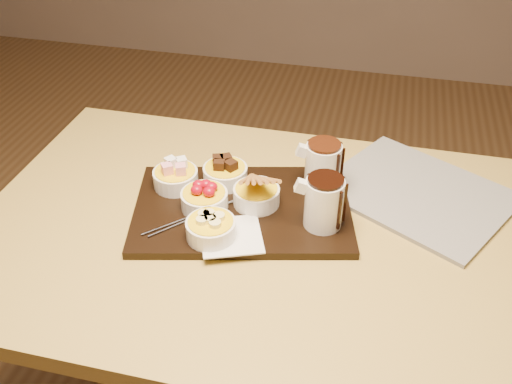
% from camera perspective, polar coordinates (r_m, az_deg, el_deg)
% --- Properties ---
extents(dining_table, '(1.20, 0.80, 0.75)m').
position_cam_1_polar(dining_table, '(1.26, 0.34, -7.03)').
color(dining_table, '#B19441').
rests_on(dining_table, ground).
extents(serving_board, '(0.52, 0.40, 0.02)m').
position_cam_1_polar(serving_board, '(1.23, -1.36, -1.72)').
color(serving_board, black).
rests_on(serving_board, dining_table).
extents(napkin, '(0.16, 0.16, 0.00)m').
position_cam_1_polar(napkin, '(1.14, -2.48, -4.41)').
color(napkin, white).
rests_on(napkin, serving_board).
extents(bowl_marshmallows, '(0.10, 0.10, 0.04)m').
position_cam_1_polar(bowl_marshmallows, '(1.28, -8.03, 1.36)').
color(bowl_marshmallows, white).
rests_on(bowl_marshmallows, serving_board).
extents(bowl_cake, '(0.10, 0.10, 0.04)m').
position_cam_1_polar(bowl_cake, '(1.28, -3.09, 1.75)').
color(bowl_cake, white).
rests_on(bowl_cake, serving_board).
extents(bowl_strawberries, '(0.10, 0.10, 0.04)m').
position_cam_1_polar(bowl_strawberries, '(1.21, -5.18, -0.82)').
color(bowl_strawberries, white).
rests_on(bowl_strawberries, serving_board).
extents(bowl_biscotti, '(0.10, 0.10, 0.04)m').
position_cam_1_polar(bowl_biscotti, '(1.22, 0.04, -0.40)').
color(bowl_biscotti, white).
rests_on(bowl_biscotti, serving_board).
extents(bowl_bananas, '(0.10, 0.10, 0.04)m').
position_cam_1_polar(bowl_bananas, '(1.13, -4.52, -3.73)').
color(bowl_bananas, white).
rests_on(bowl_bananas, serving_board).
extents(pitcher_dark_chocolate, '(0.09, 0.09, 0.11)m').
position_cam_1_polar(pitcher_dark_chocolate, '(1.15, 6.79, -1.11)').
color(pitcher_dark_chocolate, silver).
rests_on(pitcher_dark_chocolate, serving_board).
extents(pitcher_milk_chocolate, '(0.09, 0.09, 0.11)m').
position_cam_1_polar(pitcher_milk_chocolate, '(1.25, 6.69, 2.52)').
color(pitcher_milk_chocolate, silver).
rests_on(pitcher_milk_chocolate, serving_board).
extents(fondue_skewers, '(0.21, 0.20, 0.01)m').
position_cam_1_polar(fondue_skewers, '(1.20, -5.70, -2.12)').
color(fondue_skewers, silver).
rests_on(fondue_skewers, serving_board).
extents(newspaper, '(0.48, 0.45, 0.01)m').
position_cam_1_polar(newspaper, '(1.33, 15.84, -0.09)').
color(newspaper, beige).
rests_on(newspaper, dining_table).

